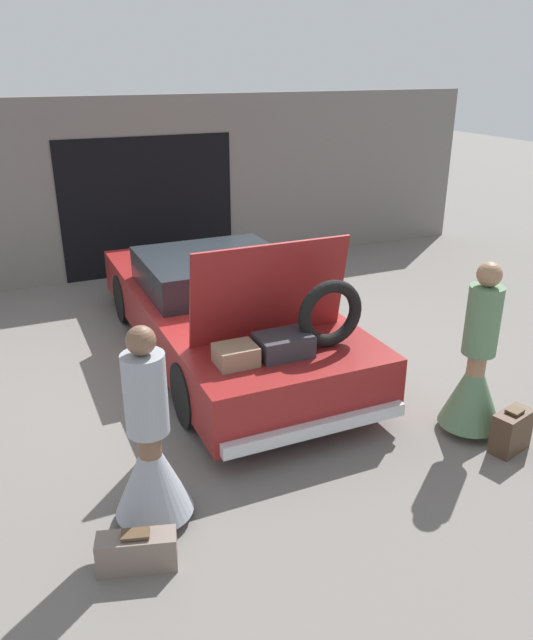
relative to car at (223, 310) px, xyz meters
The scene contains 7 objects.
ground_plane 0.54m from the car, 108.80° to the left, with size 40.00×40.00×0.00m, color slate.
garage_wall_back 3.56m from the car, 90.03° to the left, with size 12.00×0.14×2.80m.
car is the anchor object (origin of this frame).
person_left 3.02m from the car, 120.33° to the right, with size 0.59×0.59×1.61m.
person_right 3.01m from the car, 59.60° to the right, with size 0.58×0.58×1.67m.
suitcase_beside_left_person 3.55m from the car, 120.01° to the right, with size 0.58×0.33×0.30m.
suitcase_beside_right_person 3.45m from the car, 61.42° to the right, with size 0.43×0.30×0.42m.
Camera 1 is at (-2.31, -6.49, 3.26)m, focal length 35.00 mm.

